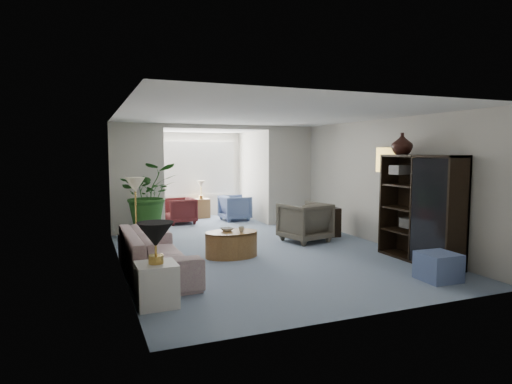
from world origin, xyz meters
name	(u,v)px	position (x,y,z in m)	size (l,w,h in m)	color
floor	(268,256)	(0.00, 0.00, 0.00)	(6.00, 6.00, 0.00)	#839AAD
sunroom_floor	(207,222)	(0.00, 4.10, 0.00)	(2.60, 2.60, 0.00)	#839AAD
back_pier_left	(138,179)	(-1.90, 3.00, 1.25)	(1.20, 0.12, 2.50)	beige
back_pier_right	(290,175)	(1.90, 3.00, 1.25)	(1.20, 0.12, 2.50)	beige
back_header	(219,127)	(0.00, 3.00, 2.45)	(2.60, 0.12, 0.10)	beige
window_pane	(197,168)	(0.00, 5.18, 1.40)	(2.20, 0.02, 1.50)	white
window_blinds	(197,168)	(0.00, 5.15, 1.40)	(2.20, 0.02, 1.50)	white
framed_picture	(387,160)	(2.46, -0.10, 1.70)	(0.04, 0.50, 0.40)	beige
sofa	(156,253)	(-2.04, -0.42, 0.33)	(2.29, 0.89, 0.67)	#BCAD9F
end_table	(157,285)	(-2.24, -1.77, 0.26)	(0.47, 0.47, 0.52)	silver
table_lamp	(156,235)	(-2.24, -1.77, 0.87)	(0.44, 0.44, 0.30)	black
floor_lamp	(135,185)	(-2.15, 1.20, 1.25)	(0.36, 0.36, 0.28)	#F0E9BF
coffee_table	(232,244)	(-0.62, 0.22, 0.23)	(0.95, 0.95, 0.45)	olive
coffee_bowl	(227,229)	(-0.67, 0.32, 0.48)	(0.23, 0.23, 0.06)	silver
coffee_cup	(241,229)	(-0.47, 0.12, 0.50)	(0.11, 0.11, 0.10)	beige
wingback_chair	(305,222)	(1.22, 0.93, 0.41)	(0.87, 0.89, 0.81)	#595446
side_table_dark	(326,222)	(1.92, 1.23, 0.32)	(0.53, 0.42, 0.63)	black
entertainment_cabinet	(420,209)	(2.23, -1.28, 0.90)	(0.43, 1.63, 1.81)	black
cabinet_urn	(402,144)	(2.23, -0.78, 2.00)	(0.37, 0.37, 0.38)	black
ottoman	(438,267)	(1.71, -2.24, 0.20)	(0.51, 0.51, 0.40)	slate
plant_pot	(150,232)	(-1.76, 2.29, 0.16)	(0.40, 0.40, 0.32)	#A83D30
house_plant	(149,194)	(-1.76, 2.29, 0.98)	(1.18, 1.03, 1.31)	#22521C
sunroom_chair_blue	(235,208)	(0.77, 4.08, 0.34)	(0.72, 0.75, 0.68)	slate
sunroom_chair_maroon	(180,211)	(-0.73, 4.08, 0.33)	(0.72, 0.74, 0.67)	#521C1D
sunroom_table	(201,208)	(0.02, 4.83, 0.27)	(0.44, 0.34, 0.54)	olive
shelf_clutter	(421,198)	(2.18, -1.34, 1.09)	(0.30, 1.20, 1.06)	#2B2925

